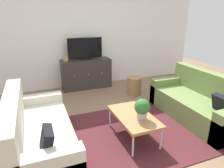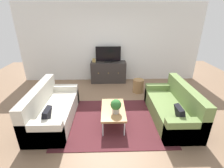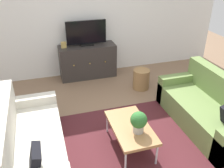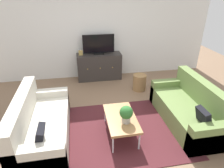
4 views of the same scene
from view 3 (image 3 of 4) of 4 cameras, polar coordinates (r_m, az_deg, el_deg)
ground_plane at (r=3.96m, az=2.85°, el=-11.97°), size 10.00×10.00×0.00m
wall_back at (r=5.62m, az=-5.86°, el=15.66°), size 6.40×0.12×2.70m
area_rug at (r=3.85m, az=3.61°, el=-13.26°), size 2.50×1.90×0.01m
couch_left_side at (r=3.57m, az=-19.33°, el=-13.30°), size 0.82×1.81×0.84m
couch_right_side at (r=4.35m, az=21.66°, el=-5.62°), size 0.82×1.81×0.84m
coffee_table at (r=3.56m, az=4.25°, el=-10.05°), size 0.52×0.94×0.38m
potted_plant at (r=3.35m, az=6.19°, el=-8.60°), size 0.23×0.23×0.31m
tv_console at (r=5.64m, az=-5.63°, el=5.28°), size 1.25×0.47×0.75m
flat_screen_tv at (r=5.44m, az=-6.00°, el=11.61°), size 0.87×0.16×0.55m
mantel_clock at (r=5.42m, az=-11.14°, el=8.88°), size 0.11×0.07×0.13m
wicker_basket at (r=5.19m, az=6.78°, el=1.12°), size 0.34×0.34×0.42m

